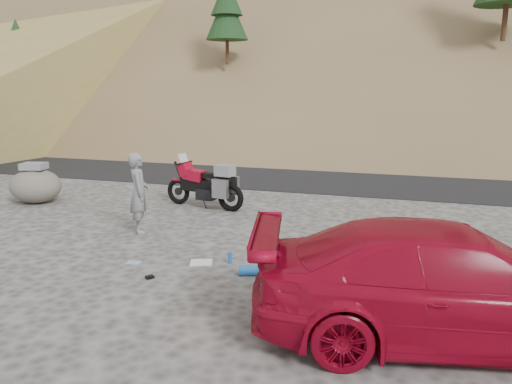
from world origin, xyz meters
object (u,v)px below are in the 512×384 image
(man, at_px, (141,232))
(boulder, at_px, (36,185))
(red_car, at_px, (449,338))
(motorcycle, at_px, (207,185))

(man, relative_size, boulder, 1.20)
(man, height_order, boulder, boulder)
(boulder, bearing_deg, red_car, -24.12)
(man, distance_m, red_car, 6.95)
(red_car, height_order, boulder, boulder)
(boulder, bearing_deg, motorcycle, 10.11)
(motorcycle, relative_size, man, 1.35)
(red_car, bearing_deg, man, 51.31)
(motorcycle, relative_size, boulder, 1.61)
(motorcycle, bearing_deg, red_car, -33.72)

